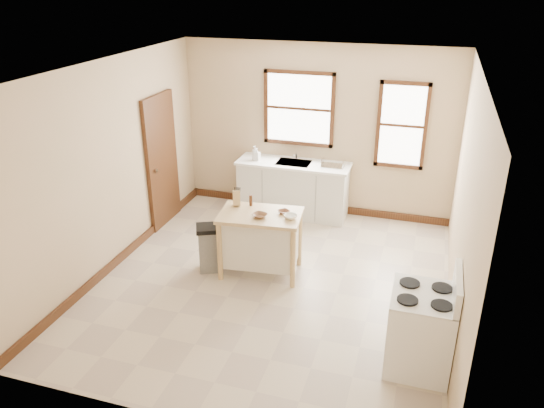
{
  "coord_description": "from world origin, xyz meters",
  "views": [
    {
      "loc": [
        1.77,
        -5.75,
        3.8
      ],
      "look_at": [
        -0.12,
        0.4,
        0.96
      ],
      "focal_mm": 35.0,
      "sensor_mm": 36.0,
      "label": 1
    }
  ],
  "objects_px": {
    "bowl_b": "(284,212)",
    "bowl_c": "(291,217)",
    "knife_block": "(237,199)",
    "pepper_grinder": "(251,201)",
    "kitchen_island": "(261,243)",
    "soap_bottle_a": "(255,153)",
    "bowl_a": "(260,216)",
    "gas_stove": "(422,319)",
    "dish_rack": "(333,164)",
    "trash_bin": "(210,248)",
    "soap_bottle_b": "(257,154)"
  },
  "relations": [
    {
      "from": "knife_block",
      "to": "bowl_b",
      "type": "xyz_separation_m",
      "value": [
        0.68,
        -0.06,
        -0.08
      ]
    },
    {
      "from": "kitchen_island",
      "to": "trash_bin",
      "type": "xyz_separation_m",
      "value": [
        -0.68,
        -0.14,
        -0.11
      ]
    },
    {
      "from": "soap_bottle_a",
      "to": "bowl_b",
      "type": "height_order",
      "value": "soap_bottle_a"
    },
    {
      "from": "pepper_grinder",
      "to": "gas_stove",
      "type": "xyz_separation_m",
      "value": [
        2.35,
        -1.51,
        -0.39
      ]
    },
    {
      "from": "soap_bottle_a",
      "to": "bowl_b",
      "type": "xyz_separation_m",
      "value": [
        1.01,
        -1.81,
        -0.14
      ]
    },
    {
      "from": "kitchen_island",
      "to": "bowl_c",
      "type": "bearing_deg",
      "value": -8.98
    },
    {
      "from": "knife_block",
      "to": "gas_stove",
      "type": "xyz_separation_m",
      "value": [
        2.54,
        -1.46,
        -0.41
      ]
    },
    {
      "from": "soap_bottle_a",
      "to": "knife_block",
      "type": "height_order",
      "value": "soap_bottle_a"
    },
    {
      "from": "soap_bottle_a",
      "to": "bowl_a",
      "type": "bearing_deg",
      "value": -49.24
    },
    {
      "from": "soap_bottle_b",
      "to": "trash_bin",
      "type": "height_order",
      "value": "soap_bottle_b"
    },
    {
      "from": "gas_stove",
      "to": "trash_bin",
      "type": "bearing_deg",
      "value": 157.73
    },
    {
      "from": "pepper_grinder",
      "to": "soap_bottle_b",
      "type": "bearing_deg",
      "value": 105.87
    },
    {
      "from": "dish_rack",
      "to": "knife_block",
      "type": "height_order",
      "value": "knife_block"
    },
    {
      "from": "kitchen_island",
      "to": "gas_stove",
      "type": "height_order",
      "value": "gas_stove"
    },
    {
      "from": "soap_bottle_b",
      "to": "knife_block",
      "type": "relative_size",
      "value": 1.04
    },
    {
      "from": "soap_bottle_a",
      "to": "gas_stove",
      "type": "bearing_deg",
      "value": -27.88
    },
    {
      "from": "pepper_grinder",
      "to": "soap_bottle_a",
      "type": "bearing_deg",
      "value": 106.99
    },
    {
      "from": "pepper_grinder",
      "to": "bowl_b",
      "type": "distance_m",
      "value": 0.51
    },
    {
      "from": "bowl_a",
      "to": "bowl_c",
      "type": "distance_m",
      "value": 0.4
    },
    {
      "from": "pepper_grinder",
      "to": "gas_stove",
      "type": "height_order",
      "value": "gas_stove"
    },
    {
      "from": "pepper_grinder",
      "to": "bowl_c",
      "type": "height_order",
      "value": "pepper_grinder"
    },
    {
      "from": "kitchen_island",
      "to": "bowl_a",
      "type": "distance_m",
      "value": 0.47
    },
    {
      "from": "pepper_grinder",
      "to": "trash_bin",
      "type": "distance_m",
      "value": 0.86
    },
    {
      "from": "bowl_b",
      "to": "bowl_c",
      "type": "bearing_deg",
      "value": -45.53
    },
    {
      "from": "kitchen_island",
      "to": "soap_bottle_a",
      "type": "bearing_deg",
      "value": 104.81
    },
    {
      "from": "kitchen_island",
      "to": "knife_block",
      "type": "bearing_deg",
      "value": 151.1
    },
    {
      "from": "gas_stove",
      "to": "bowl_c",
      "type": "bearing_deg",
      "value": 143.6
    },
    {
      "from": "pepper_grinder",
      "to": "trash_bin",
      "type": "xyz_separation_m",
      "value": [
        -0.48,
        -0.35,
        -0.62
      ]
    },
    {
      "from": "soap_bottle_a",
      "to": "trash_bin",
      "type": "xyz_separation_m",
      "value": [
        0.04,
        -2.06,
        -0.71
      ]
    },
    {
      "from": "knife_block",
      "to": "bowl_c",
      "type": "relative_size",
      "value": 1.2
    },
    {
      "from": "bowl_a",
      "to": "bowl_b",
      "type": "distance_m",
      "value": 0.34
    },
    {
      "from": "bowl_a",
      "to": "soap_bottle_b",
      "type": "bearing_deg",
      "value": 109.5
    },
    {
      "from": "soap_bottle_a",
      "to": "soap_bottle_b",
      "type": "height_order",
      "value": "soap_bottle_a"
    },
    {
      "from": "soap_bottle_a",
      "to": "knife_block",
      "type": "distance_m",
      "value": 1.79
    },
    {
      "from": "pepper_grinder",
      "to": "bowl_c",
      "type": "bearing_deg",
      "value": -20.7
    },
    {
      "from": "bowl_c",
      "to": "soap_bottle_b",
      "type": "bearing_deg",
      "value": 119.74
    },
    {
      "from": "dish_rack",
      "to": "bowl_c",
      "type": "xyz_separation_m",
      "value": [
        -0.16,
        -2.0,
        -0.06
      ]
    },
    {
      "from": "bowl_a",
      "to": "gas_stove",
      "type": "relative_size",
      "value": 0.16
    },
    {
      "from": "soap_bottle_a",
      "to": "bowl_a",
      "type": "relative_size",
      "value": 1.28
    },
    {
      "from": "dish_rack",
      "to": "kitchen_island",
      "type": "xyz_separation_m",
      "value": [
        -0.58,
        -1.98,
        -0.53
      ]
    },
    {
      "from": "soap_bottle_b",
      "to": "pepper_grinder",
      "type": "xyz_separation_m",
      "value": [
        0.48,
        -1.7,
        -0.07
      ]
    },
    {
      "from": "soap_bottle_a",
      "to": "pepper_grinder",
      "type": "distance_m",
      "value": 1.79
    },
    {
      "from": "trash_bin",
      "to": "gas_stove",
      "type": "bearing_deg",
      "value": -47.15
    },
    {
      "from": "bowl_c",
      "to": "trash_bin",
      "type": "relative_size",
      "value": 0.25
    },
    {
      "from": "pepper_grinder",
      "to": "gas_stove",
      "type": "distance_m",
      "value": 2.82
    },
    {
      "from": "bowl_a",
      "to": "gas_stove",
      "type": "bearing_deg",
      "value": -29.41
    },
    {
      "from": "soap_bottle_b",
      "to": "gas_stove",
      "type": "height_order",
      "value": "gas_stove"
    },
    {
      "from": "soap_bottle_b",
      "to": "trash_bin",
      "type": "xyz_separation_m",
      "value": [
        0.01,
        -2.05,
        -0.69
      ]
    },
    {
      "from": "pepper_grinder",
      "to": "bowl_b",
      "type": "xyz_separation_m",
      "value": [
        0.49,
        -0.1,
        -0.06
      ]
    },
    {
      "from": "soap_bottle_b",
      "to": "gas_stove",
      "type": "bearing_deg",
      "value": -40.82
    }
  ]
}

